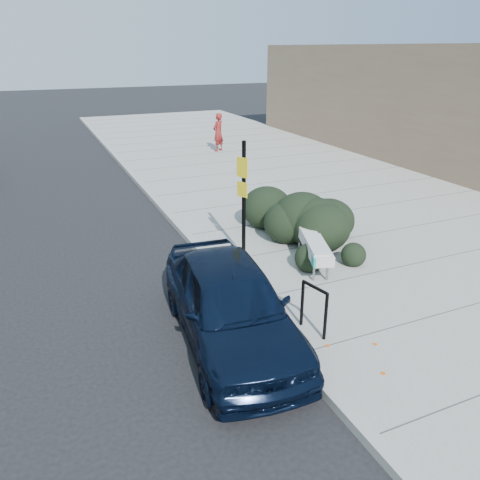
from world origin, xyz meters
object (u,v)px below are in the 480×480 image
object	(u,v)px
bench	(313,243)
sedan_navy	(230,303)
pedestrian	(218,132)
sign_post	(243,195)
bike_rack	(314,305)

from	to	relation	value
bench	sedan_navy	world-z (taller)	sedan_navy
bench	pedestrian	distance (m)	13.69
bench	sign_post	bearing A→B (deg)	163.27
sign_post	sedan_navy	bearing A→B (deg)	-140.92
bike_rack	sign_post	size ratio (longest dim) A/B	0.33
pedestrian	bike_rack	bearing A→B (deg)	42.23
sign_post	bike_rack	bearing A→B (deg)	-115.83
bench	pedestrian	bearing A→B (deg)	98.13
bike_rack	sign_post	bearing A→B (deg)	73.90
pedestrian	sign_post	bearing A→B (deg)	38.92
sign_post	sedan_navy	distance (m)	3.51
sign_post	pedestrian	bearing A→B (deg)	48.51
bike_rack	sign_post	distance (m)	3.69
bike_rack	sedan_navy	world-z (taller)	sedan_navy
bench	pedestrian	world-z (taller)	pedestrian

